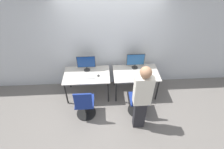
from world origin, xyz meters
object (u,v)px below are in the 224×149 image
monitor_right (135,60)px  office_chair_right (139,102)px  keyboard_left (86,77)px  mouse_right (148,76)px  monitor_left (86,63)px  office_chair_left (85,105)px  mouse_left (98,76)px  person_right (142,97)px  keyboard_right (137,76)px

monitor_right → office_chair_right: 1.10m
keyboard_left → mouse_right: 1.56m
monitor_left → office_chair_right: size_ratio=0.52×
keyboard_left → mouse_right: bearing=-2.5°
monitor_left → office_chair_left: bearing=-92.2°
mouse_left → office_chair_left: (-0.34, -0.66, -0.35)m
office_chair_right → person_right: person_right is taller
keyboard_left → office_chair_right: office_chair_right is taller
monitor_left → keyboard_right: size_ratio=1.11×
office_chair_left → office_chair_right: bearing=0.8°
mouse_right → person_right: (-0.35, -0.93, 0.22)m
keyboard_left → person_right: person_right is taller
mouse_left → keyboard_right: size_ratio=0.21×
monitor_left → office_chair_left: 1.09m
keyboard_left → person_right: size_ratio=0.25×
office_chair_left → office_chair_right: size_ratio=1.00×
keyboard_right → office_chair_right: (-0.02, -0.56, -0.34)m
office_chair_right → monitor_left: bearing=144.3°
keyboard_left → office_chair_left: size_ratio=0.47×
monitor_left → keyboard_right: bearing=-15.2°
keyboard_right → office_chair_left: bearing=-156.3°
monitor_left → keyboard_right: 1.35m
keyboard_left → office_chair_left: office_chair_left is taller
office_chair_left → keyboard_left: bearing=86.9°
monitor_left → monitor_right: bearing=1.3°
monitor_right → monitor_left: bearing=-178.7°
keyboard_left → monitor_left: bearing=90.0°
monitor_right → keyboard_right: monitor_right is taller
monitor_left → office_chair_right: bearing=-35.7°
keyboard_left → monitor_right: 1.34m
monitor_right → keyboard_right: bearing=-90.0°
keyboard_left → keyboard_right: size_ratio=1.00×
mouse_right → office_chair_right: bearing=-117.9°
keyboard_left → person_right: (1.21, -1.00, 0.23)m
mouse_right → office_chair_left: bearing=-160.0°
office_chair_right → keyboard_right: bearing=87.6°
keyboard_right → person_right: person_right is taller
monitor_left → monitor_right: same height
monitor_left → mouse_right: 1.61m
keyboard_right → person_right: 0.96m
office_chair_left → office_chair_right: (1.30, 0.02, 0.00)m
office_chair_left → monitor_left: bearing=87.8°
office_chair_left → monitor_right: (1.32, 0.96, 0.57)m
monitor_left → office_chair_right: 1.65m
mouse_right → person_right: size_ratio=0.05×
office_chair_left → mouse_right: 1.73m
mouse_right → office_chair_right: office_chair_right is taller
keyboard_left → monitor_right: (1.28, 0.31, 0.23)m
monitor_right → person_right: size_ratio=0.28×
monitor_right → office_chair_right: size_ratio=0.52×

